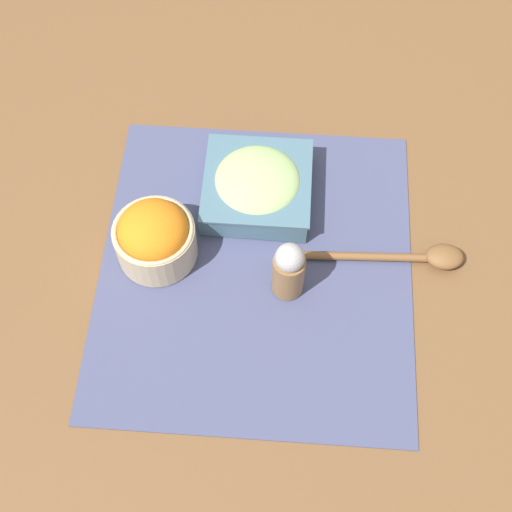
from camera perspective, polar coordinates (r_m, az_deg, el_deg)
name	(u,v)px	position (r m, az deg, el deg)	size (l,w,h in m)	color
ground_plane	(256,268)	(1.02, 0.00, -0.94)	(3.00, 3.00, 0.00)	brown
placemat	(256,267)	(1.02, 0.00, -0.88)	(0.49, 0.44, 0.00)	#474C70
cucumber_bowl	(257,185)	(1.06, 0.11, 5.72)	(0.16, 0.16, 0.06)	slate
carrot_bowl	(154,236)	(1.00, -8.12, 1.57)	(0.12, 0.12, 0.09)	#C6B28E
wooden_spoon	(416,257)	(1.04, 12.65, -0.05)	(0.04, 0.24, 0.02)	brown
pepper_shaker	(289,269)	(0.96, 2.64, -1.09)	(0.04, 0.04, 0.10)	olive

